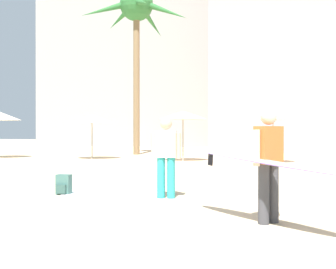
% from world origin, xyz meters
% --- Properties ---
extents(ground, '(120.00, 120.00, 0.00)m').
position_xyz_m(ground, '(0.00, 0.00, 0.00)').
color(ground, beige).
extents(palm_tree_far_left, '(5.97, 5.94, 9.54)m').
position_xyz_m(palm_tree_far_left, '(-4.82, 18.08, 8.02)').
color(palm_tree_far_left, brown).
rests_on(palm_tree_far_left, ground).
extents(cafe_umbrella_1, '(2.20, 2.20, 2.13)m').
position_xyz_m(cafe_umbrella_1, '(-5.55, 13.62, 1.93)').
color(cafe_umbrella_1, gray).
rests_on(cafe_umbrella_1, ground).
extents(cafe_umbrella_3, '(2.13, 2.13, 2.24)m').
position_xyz_m(cafe_umbrella_3, '(-1.01, 13.32, 2.05)').
color(cafe_umbrella_3, gray).
rests_on(cafe_umbrella_3, ground).
extents(cafe_umbrella_4, '(2.09, 2.09, 2.31)m').
position_xyz_m(cafe_umbrella_4, '(2.92, 13.16, 2.06)').
color(cafe_umbrella_4, gray).
rests_on(cafe_umbrella_4, ground).
extents(beach_towel, '(1.57, 1.02, 0.01)m').
position_xyz_m(beach_towel, '(-0.36, 2.73, 0.01)').
color(beach_towel, white).
rests_on(beach_towel, ground).
extents(backpack, '(0.30, 0.24, 0.42)m').
position_xyz_m(backpack, '(-1.09, 2.38, 0.20)').
color(backpack, '#385F59').
rests_on(backpack, ground).
extents(person_mid_center, '(2.52, 2.15, 1.66)m').
position_xyz_m(person_mid_center, '(3.18, 0.36, 0.91)').
color(person_mid_center, '#3D3D42').
rests_on(person_mid_center, ground).
extents(person_far_left, '(0.61, 0.26, 1.60)m').
position_xyz_m(person_far_left, '(1.12, 2.44, 0.87)').
color(person_far_left, teal).
rests_on(person_far_left, ground).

